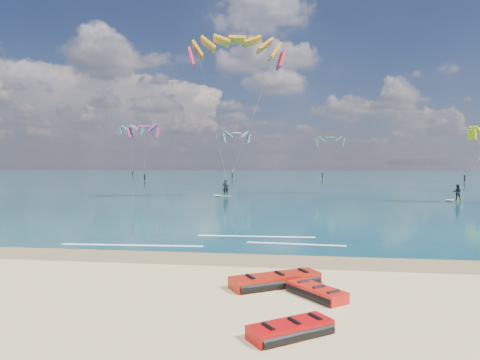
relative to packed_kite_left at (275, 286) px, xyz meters
name	(u,v)px	position (x,y,z in m)	size (l,w,h in m)	color
ground	(265,193)	(-3.57, 40.46, 0.00)	(320.00, 320.00, 0.00)	tan
wet_sand_strip	(191,258)	(-3.57, 3.46, 0.00)	(320.00, 2.40, 0.01)	brown
sea	(283,177)	(-3.57, 104.46, 0.02)	(320.00, 200.00, 0.04)	#0A333B
packed_kite_left	(275,286)	(0.00, 0.00, 0.00)	(3.05, 1.17, 0.42)	#AE1809
packed_kite_mid	(316,297)	(1.21, -0.93, 0.00)	(2.04, 0.99, 0.36)	red
packed_kite_right	(291,336)	(0.54, -3.77, 0.00)	(2.09, 0.99, 0.36)	#B50709
kitesurfer_main	(231,112)	(-6.40, 31.53, 9.16)	(10.45, 8.59, 17.77)	yellow
shoreline_foam	(221,241)	(-2.98, 6.89, 0.04)	(12.97, 3.63, 0.01)	white
distant_kites	(241,155)	(-12.14, 82.15, 5.61)	(85.18, 33.44, 13.86)	yellow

